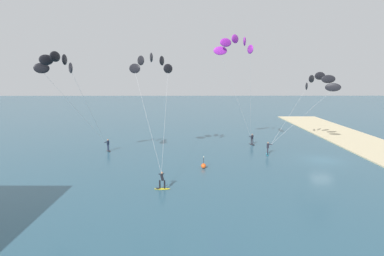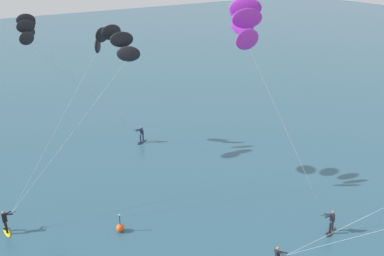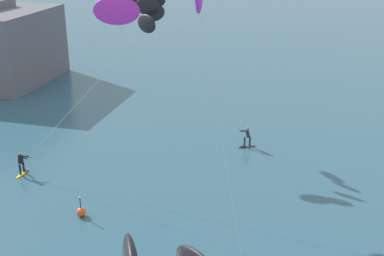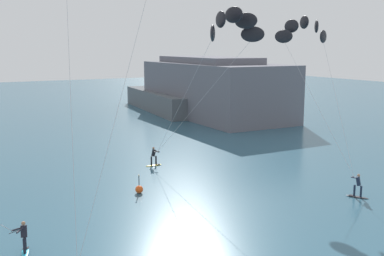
{
  "view_description": "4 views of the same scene",
  "coord_description": "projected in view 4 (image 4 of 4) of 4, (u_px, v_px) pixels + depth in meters",
  "views": [
    {
      "loc": [
        -37.53,
        16.48,
        10.46
      ],
      "look_at": [
        0.42,
        16.17,
        3.99
      ],
      "focal_mm": 29.4,
      "sensor_mm": 36.0,
      "label": 1
    },
    {
      "loc": [
        -13.59,
        -10.13,
        18.32
      ],
      "look_at": [
        3.38,
        16.19,
        5.74
      ],
      "focal_mm": 43.13,
      "sensor_mm": 36.0,
      "label": 2
    },
    {
      "loc": [
        10.06,
        -9.67,
        16.74
      ],
      "look_at": [
        3.15,
        17.02,
        5.63
      ],
      "focal_mm": 48.1,
      "sensor_mm": 36.0,
      "label": 3
    },
    {
      "loc": [
        26.18,
        2.82,
        10.27
      ],
      "look_at": [
        2.28,
        16.1,
        5.47
      ],
      "focal_mm": 43.32,
      "sensor_mm": 36.0,
      "label": 4
    }
  ],
  "objects": [
    {
      "name": "marker_buoy",
      "position": [
        139.0,
        189.0,
        32.87
      ],
      "size": [
        0.56,
        0.56,
        1.38
      ],
      "color": "#EA5119",
      "rests_on": "ground"
    },
    {
      "name": "kitesurfer_nearshore",
      "position": [
        229.0,
        32.0,
        31.73
      ],
      "size": [
        10.7,
        5.28,
        12.95
      ],
      "color": "yellow",
      "rests_on": "ground"
    },
    {
      "name": "distant_headland",
      "position": [
        208.0,
        89.0,
        72.92
      ],
      "size": [
        34.55,
        19.29,
        8.81
      ],
      "color": "#565B60",
      "rests_on": "ground"
    },
    {
      "name": "kitesurfer_downwind",
      "position": [
        306.0,
        36.0,
        38.67
      ],
      "size": [
        11.01,
        5.72,
        12.86
      ],
      "color": "#333338",
      "rests_on": "ground"
    }
  ]
}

